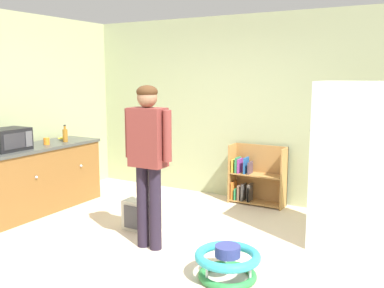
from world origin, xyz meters
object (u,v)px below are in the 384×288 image
object	(u,v)px
baby_walker	(227,263)
banana_bunch	(63,138)
bookshelf	(254,179)
orange_cup	(47,141)
amber_bottle	(65,135)
refrigerator	(350,166)
microwave	(8,139)
kitchen_counter	(20,182)
standing_person	(148,151)
pet_carrier	(148,212)

from	to	relation	value
baby_walker	banana_bunch	size ratio (longest dim) A/B	3.87
bookshelf	orange_cup	distance (m)	2.96
orange_cup	amber_bottle	bearing A→B (deg)	81.75
baby_walker	amber_bottle	size ratio (longest dim) A/B	2.46
refrigerator	baby_walker	size ratio (longest dim) A/B	2.95
banana_bunch	microwave	bearing A→B (deg)	-86.32
kitchen_counter	orange_cup	xyz separation A→B (m)	(0.07, 0.41, 0.50)
amber_bottle	orange_cup	distance (m)	0.31
bookshelf	banana_bunch	distance (m)	2.85
baby_walker	banana_bunch	xyz separation A→B (m)	(-3.18, 1.13, 0.77)
amber_bottle	standing_person	bearing A→B (deg)	-21.02
refrigerator	bookshelf	distance (m)	1.83
microwave	refrigerator	bearing A→B (deg)	17.23
banana_bunch	refrigerator	bearing A→B (deg)	3.39
pet_carrier	banana_bunch	size ratio (longest dim) A/B	3.54
pet_carrier	orange_cup	xyz separation A→B (m)	(-1.62, -0.09, 0.77)
standing_person	microwave	xyz separation A→B (m)	(-2.08, -0.10, -0.02)
banana_bunch	baby_walker	bearing A→B (deg)	-19.54
baby_walker	bookshelf	bearing A→B (deg)	105.81
orange_cup	refrigerator	bearing A→B (deg)	9.70
microwave	orange_cup	size ratio (longest dim) A/B	5.05
microwave	amber_bottle	world-z (taller)	microwave
baby_walker	pet_carrier	xyz separation A→B (m)	(-1.44, 0.80, 0.02)
refrigerator	orange_cup	xyz separation A→B (m)	(-3.85, -0.66, 0.06)
standing_person	baby_walker	distance (m)	1.40
pet_carrier	bookshelf	bearing A→B (deg)	63.35
bookshelf	amber_bottle	size ratio (longest dim) A/B	3.46
pet_carrier	kitchen_counter	bearing A→B (deg)	-163.48
bookshelf	baby_walker	distance (m)	2.44
bookshelf	microwave	size ratio (longest dim) A/B	1.77
refrigerator	bookshelf	bearing A→B (deg)	146.09
kitchen_counter	baby_walker	world-z (taller)	kitchen_counter
banana_bunch	amber_bottle	world-z (taller)	amber_bottle
banana_bunch	pet_carrier	bearing A→B (deg)	-10.80
baby_walker	microwave	world-z (taller)	microwave
bookshelf	banana_bunch	world-z (taller)	banana_bunch
kitchen_counter	baby_walker	xyz separation A→B (m)	(3.13, -0.30, -0.29)
pet_carrier	microwave	size ratio (longest dim) A/B	1.15
microwave	banana_bunch	bearing A→B (deg)	93.68
microwave	baby_walker	bearing A→B (deg)	-2.82
kitchen_counter	amber_bottle	distance (m)	0.91
refrigerator	baby_walker	distance (m)	1.74
kitchen_counter	bookshelf	size ratio (longest dim) A/B	2.86
bookshelf	pet_carrier	distance (m)	1.74
standing_person	microwave	distance (m)	2.08
kitchen_counter	refrigerator	world-z (taller)	refrigerator
refrigerator	microwave	xyz separation A→B (m)	(-3.91, -1.21, 0.15)
banana_bunch	amber_bottle	xyz separation A→B (m)	(0.17, -0.12, 0.07)
microwave	banana_bunch	distance (m)	0.99
baby_walker	amber_bottle	world-z (taller)	amber_bottle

